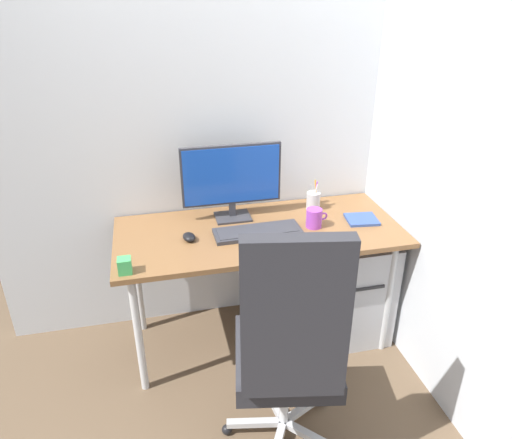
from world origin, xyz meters
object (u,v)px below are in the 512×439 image
Objects in this scene: coffee_mug at (314,218)px; pen_holder at (313,201)px; filing_cabinet at (346,283)px; monitor at (232,178)px; keyboard at (258,232)px; desk_clamp_accessory at (125,266)px; mouse at (189,237)px; notebook at (362,219)px; office_chair at (289,347)px.

pen_holder is at bearing 71.93° from coffee_mug.
filing_cabinet is 0.96m from monitor.
pen_holder reaches higher than filing_cabinet.
monitor is at bearing 162.64° from filing_cabinet.
pen_holder is 1.48× the size of coffee_mug.
keyboard is 0.73m from desk_clamp_accessory.
mouse is (-0.37, 0.01, 0.01)m from keyboard.
notebook is at bearing -44.07° from pen_holder.
keyboard is 0.33m from coffee_mug.
keyboard is 2.76× the size of notebook.
monitor reaches higher than desk_clamp_accessory.
office_chair is 0.88m from coffee_mug.
mouse is at bearing -179.07° from filing_cabinet.
pen_holder reaches higher than keyboard.
keyboard is at bearing -67.69° from monitor.
notebook is (0.71, -0.21, -0.24)m from monitor.
monitor reaches higher than notebook.
office_chair is at bearing -81.68° from mouse.
monitor is at bearing 112.31° from keyboard.
filing_cabinet is 3.64× the size of pen_holder.
notebook is (0.62, 0.02, -0.00)m from keyboard.
monitor is 3.26× the size of notebook.
desk_clamp_accessory reaches higher than filing_cabinet.
desk_clamp_accessory reaches higher than notebook.
desk_clamp_accessory is (-0.60, -0.47, -0.21)m from monitor.
coffee_mug reaches higher than mouse.
desk_clamp_accessory is at bearing -156.82° from pen_holder.
office_chair is at bearing -123.27° from notebook.
monitor is 7.42× the size of desk_clamp_accessory.
keyboard is 0.46m from pen_holder.
coffee_mug is at bearing 13.52° from desk_clamp_accessory.
filing_cabinet is at bearing 3.82° from coffee_mug.
notebook is at bearing -7.54° from filing_cabinet.
notebook is (0.05, -0.01, 0.43)m from filing_cabinet.
coffee_mug is (0.42, -0.22, -0.19)m from monitor.
desk_clamp_accessory is (-1.26, -0.26, 0.46)m from filing_cabinet.
office_chair is 0.85m from desk_clamp_accessory.
desk_clamp_accessory is (-0.65, 0.53, 0.16)m from office_chair.
filing_cabinet is 1.04m from mouse.
office_chair is at bearing -87.25° from monitor.
mouse is 0.80m from pen_holder.
desk_clamp_accessory is at bearing -166.48° from coffee_mug.
pen_holder reaches higher than mouse.
mouse is 1.20× the size of desk_clamp_accessory.
desk_clamp_accessory is at bearing -157.04° from mouse.
mouse is at bearing 179.92° from coffee_mug.
desk_clamp_accessory reaches higher than keyboard.
office_chair is 13.42× the size of mouse.
coffee_mug reaches higher than filing_cabinet.
monitor is 0.53m from pen_holder.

